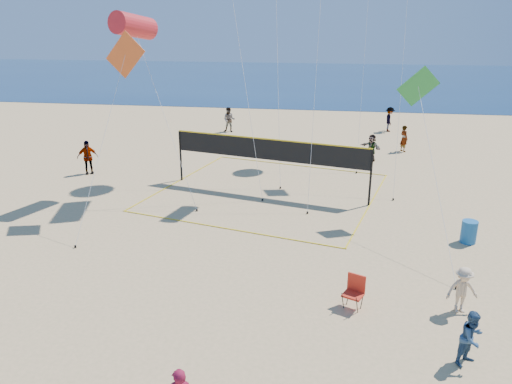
# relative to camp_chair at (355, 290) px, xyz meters

# --- Properties ---
(ocean) EXTENTS (140.00, 50.00, 0.03)m
(ocean) POSITION_rel_camp_chair_xyz_m (-3.03, 58.14, -0.56)
(ocean) COLOR navy
(ocean) RESTS_ON ground
(bystander_a) EXTENTS (0.90, 0.88, 1.46)m
(bystander_a) POSITION_rel_camp_chair_xyz_m (2.75, -2.16, 0.15)
(bystander_a) COLOR navy
(bystander_a) RESTS_ON ground
(bystander_b) EXTENTS (1.01, 0.70, 1.42)m
(bystander_b) POSITION_rel_camp_chair_xyz_m (3.06, 0.22, 0.13)
(bystander_b) COLOR #D7B68F
(bystander_b) RESTS_ON ground
(far_person_0) EXTENTS (1.16, 0.97, 1.86)m
(far_person_0) POSITION_rel_camp_chair_xyz_m (-14.03, 11.38, 0.35)
(far_person_0) COLOR gray
(far_person_0) RESTS_ON ground
(far_person_1) EXTENTS (1.40, 1.37, 1.60)m
(far_person_1) POSITION_rel_camp_chair_xyz_m (1.48, 16.48, 0.22)
(far_person_1) COLOR gray
(far_person_1) RESTS_ON ground
(far_person_2) EXTENTS (0.67, 0.74, 1.69)m
(far_person_2) POSITION_rel_camp_chair_xyz_m (3.65, 19.00, 0.27)
(far_person_2) COLOR gray
(far_person_2) RESTS_ON ground
(far_person_3) EXTENTS (0.93, 0.74, 1.84)m
(far_person_3) POSITION_rel_camp_chair_xyz_m (-8.54, 22.94, 0.34)
(far_person_3) COLOR gray
(far_person_3) RESTS_ON ground
(far_person_4) EXTENTS (0.73, 1.21, 1.83)m
(far_person_4) POSITION_rel_camp_chair_xyz_m (3.31, 24.95, 0.34)
(far_person_4) COLOR gray
(far_person_4) RESTS_ON ground
(camp_chair) EXTENTS (0.71, 0.81, 1.13)m
(camp_chair) POSITION_rel_camp_chair_xyz_m (0.00, 0.00, 0.00)
(camp_chair) COLOR red
(camp_chair) RESTS_ON ground
(trash_barrel) EXTENTS (0.73, 0.73, 0.88)m
(trash_barrel) POSITION_rel_camp_chair_xyz_m (4.45, 5.25, -0.14)
(trash_barrel) COLOR #175998
(trash_barrel) RESTS_ON ground
(volleyball_net) EXTENTS (12.09, 11.98, 2.69)m
(volleyball_net) POSITION_rel_camp_chair_xyz_m (-3.86, 9.89, 1.29)
(volleyball_net) COLOR black
(volleyball_net) RESTS_ON ground
(kite_0) EXTENTS (4.15, 3.79, 8.44)m
(kite_0) POSITION_rel_camp_chair_xyz_m (-9.94, 9.27, 7.20)
(kite_0) COLOR red
(kite_0) RESTS_ON ground
(kite_3) EXTENTS (1.91, 4.53, 7.66)m
(kite_3) POSITION_rel_camp_chair_xyz_m (-9.41, 6.58, 5.88)
(kite_3) COLOR #DF5921
(kite_3) RESTS_ON ground
(kite_4) EXTENTS (1.72, 6.43, 6.36)m
(kite_4) POSITION_rel_camp_chair_xyz_m (2.46, 7.50, 4.69)
(kite_4) COLOR green
(kite_4) RESTS_ON ground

